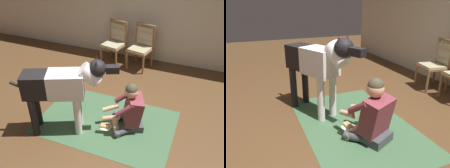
# 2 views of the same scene
# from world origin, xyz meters

# --- Properties ---
(ground_plane) EXTENTS (16.07, 16.07, 0.00)m
(ground_plane) POSITION_xyz_m (0.00, 0.00, 0.00)
(ground_plane) COLOR #4F351E
(area_rug) EXTENTS (2.23, 1.44, 0.01)m
(area_rug) POSITION_xyz_m (-0.01, 0.30, 0.00)
(area_rug) COLOR #395B3B
(area_rug) RESTS_ON ground
(dining_chair_left_of_pair) EXTENTS (0.54, 0.54, 0.98)m
(dining_chair_left_of_pair) POSITION_xyz_m (-0.68, 2.42, 0.54)
(dining_chair_left_of_pair) COLOR brown
(dining_chair_left_of_pair) RESTS_ON ground
(person_sitting_on_floor) EXTENTS (0.72, 0.62, 0.83)m
(person_sitting_on_floor) POSITION_xyz_m (0.38, 0.34, 0.34)
(person_sitting_on_floor) COLOR #3C4044
(person_sitting_on_floor) RESTS_ON ground
(large_dog) EXTENTS (1.48, 0.77, 1.26)m
(large_dog) POSITION_xyz_m (-0.54, -0.07, 0.81)
(large_dog) COLOR silver
(large_dog) RESTS_ON ground
(hot_dog_on_plate) EXTENTS (0.20, 0.20, 0.06)m
(hot_dog_on_plate) POSITION_xyz_m (0.03, 0.18, 0.03)
(hot_dog_on_plate) COLOR white
(hot_dog_on_plate) RESTS_ON ground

